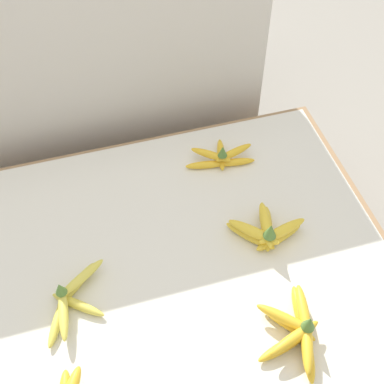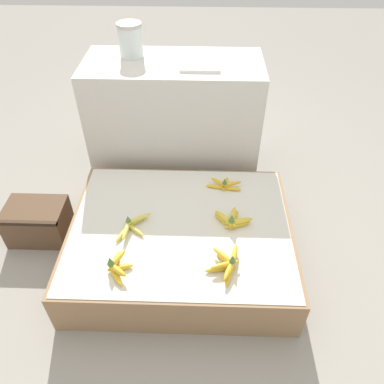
% 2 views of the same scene
% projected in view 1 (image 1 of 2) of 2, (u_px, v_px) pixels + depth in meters
% --- Properties ---
extents(ground_plane, '(10.00, 10.00, 0.00)m').
position_uv_depth(ground_plane, '(172.00, 313.00, 1.64)').
color(ground_plane, gray).
extents(display_platform, '(1.23, 0.99, 0.27)m').
position_uv_depth(display_platform, '(171.00, 292.00, 1.53)').
color(display_platform, '#997551').
rests_on(display_platform, ground_plane).
extents(back_vendor_table, '(1.13, 0.50, 0.84)m').
position_uv_depth(back_vendor_table, '(82.00, 45.00, 1.80)').
color(back_vendor_table, beige).
rests_on(back_vendor_table, ground_plane).
extents(banana_bunch_front_midleft, '(0.18, 0.25, 0.10)m').
position_uv_depth(banana_bunch_front_midleft, '(297.00, 330.00, 1.29)').
color(banana_bunch_front_midleft, gold).
rests_on(banana_bunch_front_midleft, display_platform).
extents(banana_bunch_middle_left, '(0.19, 0.22, 0.09)m').
position_uv_depth(banana_bunch_middle_left, '(71.00, 299.00, 1.34)').
color(banana_bunch_middle_left, '#DBCC4C').
rests_on(banana_bunch_middle_left, display_platform).
extents(banana_bunch_middle_midleft, '(0.22, 0.16, 0.11)m').
position_uv_depth(banana_bunch_middle_midleft, '(267.00, 232.00, 1.46)').
color(banana_bunch_middle_midleft, gold).
rests_on(banana_bunch_middle_midleft, display_platform).
extents(banana_bunch_back_midleft, '(0.22, 0.13, 0.09)m').
position_uv_depth(banana_bunch_back_midleft, '(221.00, 157.00, 1.65)').
color(banana_bunch_back_midleft, gold).
rests_on(banana_bunch_back_midleft, display_platform).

